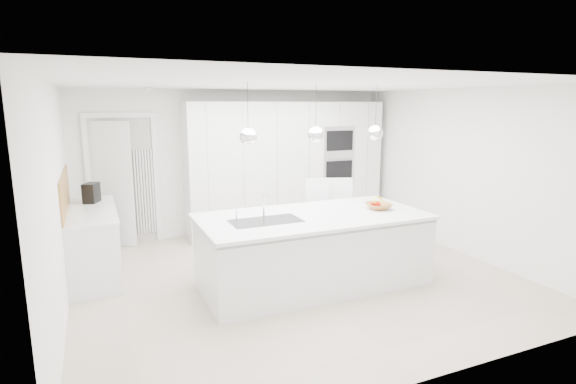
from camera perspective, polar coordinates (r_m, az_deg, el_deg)
name	(u,v)px	position (r m, az deg, el deg)	size (l,w,h in m)	color
floor	(297,277)	(6.08, 1.15, -10.74)	(5.50, 5.50, 0.00)	#BAA895
wall_back	(239,162)	(8.05, -6.28, 3.80)	(5.50, 5.50, 0.00)	white
wall_left	(57,203)	(5.24, -27.31, -1.27)	(5.00, 5.00, 0.00)	white
ceiling	(298,84)	(5.65, 1.25, 13.53)	(5.50, 5.50, 0.00)	white
tall_cabinets	(287,167)	(8.05, -0.18, 3.16)	(3.60, 0.60, 2.30)	white
oven_stack	(339,156)	(8.16, 6.53, 4.60)	(0.62, 0.04, 1.05)	#A5A5A8
doorway_frame	(124,182)	(7.70, -20.15, 1.18)	(1.11, 0.08, 2.13)	white
hallway_door	(107,185)	(7.65, -21.98, 0.83)	(0.82, 0.04, 2.00)	white
radiator	(145,191)	(7.75, -17.71, 0.07)	(0.32, 0.04, 1.40)	white
left_base_cabinets	(94,243)	(6.58, -23.45, -5.99)	(0.60, 1.80, 0.86)	white
left_worktop	(91,211)	(6.47, -23.75, -2.17)	(0.62, 1.82, 0.04)	white
oak_backsplash	(65,192)	(6.43, -26.50, -0.02)	(0.02, 1.80, 0.50)	#AA783A
island_base	(314,252)	(5.72, 3.35, -7.59)	(2.80, 1.20, 0.86)	white
island_worktop	(313,216)	(5.63, 3.17, -3.10)	(2.84, 1.40, 0.04)	white
island_sink	(266,228)	(5.35, -2.85, -4.53)	(0.84, 0.44, 0.18)	#3F3F42
island_tap	(264,205)	(5.49, -3.12, -1.64)	(0.02, 0.02, 0.30)	white
pendant_left	(248,137)	(5.10, -5.08, 7.01)	(0.20, 0.20, 0.20)	white
pendant_mid	(316,135)	(5.43, 3.53, 7.28)	(0.20, 0.20, 0.20)	white
pendant_right	(375,133)	(5.86, 11.01, 7.37)	(0.20, 0.20, 0.20)	white
fruit_bowl	(379,206)	(6.03, 11.45, -1.77)	(0.33, 0.33, 0.08)	#AA783A
espresso_machine	(91,193)	(6.87, -23.70, -0.10)	(0.17, 0.26, 0.28)	black
bar_stool_left	(321,220)	(6.59, 4.27, -3.63)	(0.39, 0.54, 1.18)	white
bar_stool_right	(345,217)	(6.87, 7.23, -3.21)	(0.38, 0.53, 1.15)	white
apple_a	(377,205)	(5.99, 11.28, -1.58)	(0.07, 0.07, 0.07)	#BC0400
apple_b	(378,205)	(5.99, 11.35, -1.60)	(0.07, 0.07, 0.07)	#BC0400
apple_c	(374,204)	(6.03, 10.86, -1.51)	(0.07, 0.07, 0.07)	#BC0400
apple_extra_3	(374,204)	(6.01, 10.85, -1.54)	(0.07, 0.07, 0.07)	#BC0400
banana_bunch	(378,200)	(6.03, 11.31, -1.05)	(0.21, 0.21, 0.03)	yellow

